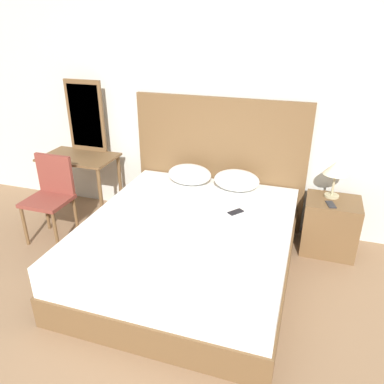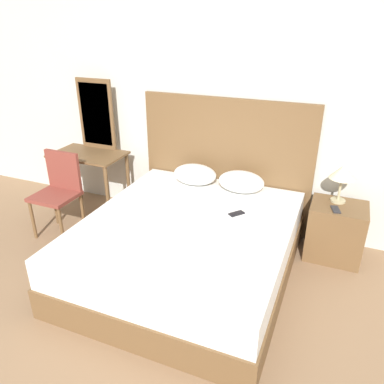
{
  "view_description": "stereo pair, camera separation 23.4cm",
  "coord_description": "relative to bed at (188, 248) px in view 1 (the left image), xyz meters",
  "views": [
    {
      "loc": [
        1.08,
        -1.37,
        2.24
      ],
      "look_at": [
        0.12,
        1.55,
        0.81
      ],
      "focal_mm": 35.0,
      "sensor_mm": 36.0,
      "label": 1
    },
    {
      "loc": [
        1.3,
        -1.29,
        2.24
      ],
      "look_at": [
        0.12,
        1.55,
        0.81
      ],
      "focal_mm": 35.0,
      "sensor_mm": 36.0,
      "label": 2
    }
  ],
  "objects": [
    {
      "name": "pillow_left",
      "position": [
        -0.27,
        0.83,
        0.39
      ],
      "size": [
        0.49,
        0.36,
        0.21
      ],
      "color": "white",
      "rests_on": "bed"
    },
    {
      "name": "vanity_desk",
      "position": [
        -1.6,
        0.71,
        0.35
      ],
      "size": [
        0.86,
        0.54,
        0.77
      ],
      "color": "brown",
      "rests_on": "ground_plane"
    },
    {
      "name": "vanity_mirror",
      "position": [
        -1.6,
        0.95,
        0.91
      ],
      "size": [
        0.47,
        0.03,
        0.84
      ],
      "color": "brown",
      "rests_on": "vanity_desk"
    },
    {
      "name": "chair",
      "position": [
        -1.62,
        0.18,
        0.26
      ],
      "size": [
        0.45,
        0.42,
        0.93
      ],
      "color": "brown",
      "rests_on": "ground_plane"
    },
    {
      "name": "nightstand",
      "position": [
        1.27,
        0.82,
        0.01
      ],
      "size": [
        0.53,
        0.45,
        0.58
      ],
      "color": "brown",
      "rests_on": "ground_plane"
    },
    {
      "name": "pillow_right",
      "position": [
        0.27,
        0.83,
        0.39
      ],
      "size": [
        0.49,
        0.36,
        0.21
      ],
      "color": "white",
      "rests_on": "bed"
    },
    {
      "name": "phone_on_nightstand",
      "position": [
        1.23,
        0.71,
        0.31
      ],
      "size": [
        0.11,
        0.16,
        0.01
      ],
      "color": "#232328",
      "rests_on": "nightstand"
    },
    {
      "name": "phone_on_bed",
      "position": [
        0.37,
        0.31,
        0.29
      ],
      "size": [
        0.15,
        0.16,
        0.01
      ],
      "color": "black",
      "rests_on": "bed"
    },
    {
      "name": "bed",
      "position": [
        0.0,
        0.0,
        0.0
      ],
      "size": [
        1.85,
        2.12,
        0.56
      ],
      "color": "brown",
      "rests_on": "ground_plane"
    },
    {
      "name": "headboard",
      "position": [
        -0.0,
        1.09,
        0.46
      ],
      "size": [
        1.95,
        0.05,
        1.48
      ],
      "color": "brown",
      "rests_on": "ground_plane"
    },
    {
      "name": "wall_back",
      "position": [
        -0.12,
        1.16,
        1.07
      ],
      "size": [
        10.0,
        0.06,
        2.7
      ],
      "color": "silver",
      "rests_on": "ground_plane"
    },
    {
      "name": "table_lamp",
      "position": [
        1.24,
        0.91,
        0.6
      ],
      "size": [
        0.25,
        0.25,
        0.39
      ],
      "color": "tan",
      "rests_on": "nightstand"
    }
  ]
}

